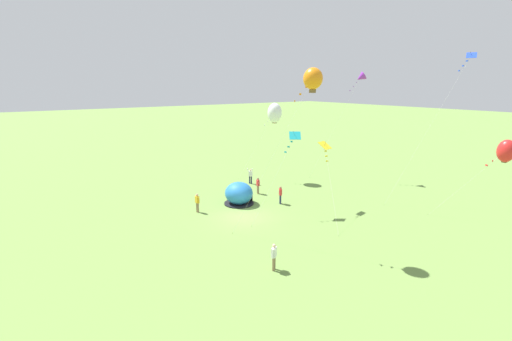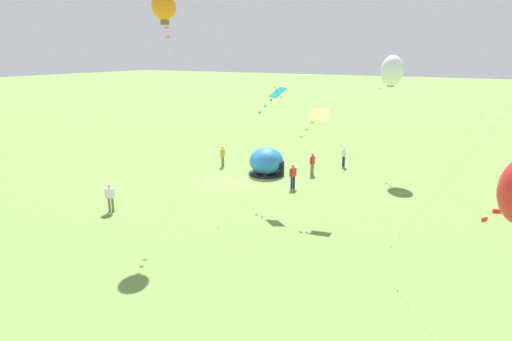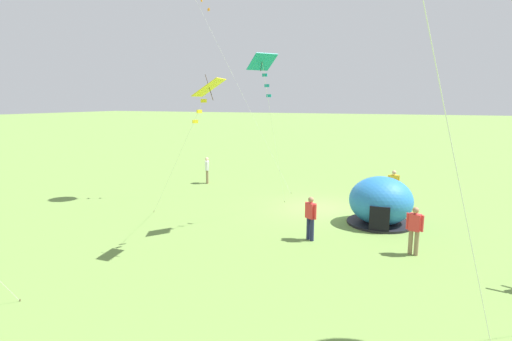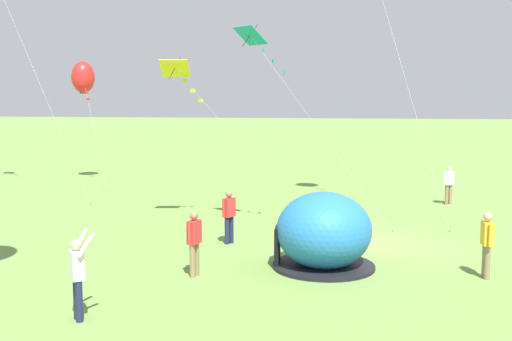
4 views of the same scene
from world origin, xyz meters
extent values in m
plane|color=olive|center=(0.00, 0.00, 0.00)|extent=(300.00, 300.00, 0.00)
ellipsoid|color=#2672BF|center=(-3.08, 1.43, 1.05)|extent=(2.70, 2.60, 2.10)
cylinder|color=black|center=(-3.08, 1.43, 0.05)|extent=(2.81, 2.81, 0.10)
cube|color=black|center=(-3.19, 2.69, 0.55)|extent=(0.81, 0.19, 1.10)
cylinder|color=#8C7251|center=(-4.46, 4.64, 0.44)|extent=(0.15, 0.15, 0.88)
cylinder|color=#8C7251|center=(-4.65, 4.69, 0.44)|extent=(0.15, 0.15, 0.88)
cube|color=red|center=(-4.56, 4.66, 1.18)|extent=(0.43, 0.32, 0.60)
sphere|color=#9E7051|center=(-4.56, 4.66, 1.61)|extent=(0.22, 0.22, 0.22)
cylinder|color=red|center=(-4.31, 4.60, 1.18)|extent=(0.09, 0.09, 0.58)
cylinder|color=red|center=(-4.80, 4.72, 1.18)|extent=(0.09, 0.09, 0.58)
cylinder|color=#8C7251|center=(-3.18, -2.76, 0.44)|extent=(0.15, 0.15, 0.88)
cylinder|color=#8C7251|center=(-3.38, -2.78, 0.44)|extent=(0.15, 0.15, 0.88)
cube|color=gold|center=(-3.28, -2.77, 1.18)|extent=(0.41, 0.28, 0.60)
sphere|color=tan|center=(-3.28, -2.77, 1.61)|extent=(0.22, 0.22, 0.22)
cylinder|color=gold|center=(-3.03, -2.74, 1.18)|extent=(0.09, 0.09, 0.58)
cylinder|color=gold|center=(-3.53, -2.80, 1.18)|extent=(0.09, 0.09, 0.58)
cylinder|color=#1E2347|center=(-0.92, 4.69, 0.44)|extent=(0.15, 0.15, 0.88)
cylinder|color=#1E2347|center=(-0.75, 4.59, 0.44)|extent=(0.15, 0.15, 0.88)
cube|color=red|center=(-0.84, 4.64, 1.18)|extent=(0.45, 0.40, 0.60)
sphere|color=#9E7051|center=(-0.84, 4.64, 1.61)|extent=(0.22, 0.22, 0.22)
cylinder|color=red|center=(-1.05, 4.76, 1.18)|extent=(0.09, 0.09, 0.58)
cylinder|color=red|center=(-0.62, 4.51, 1.18)|extent=(0.09, 0.09, 0.58)
cylinder|color=#8C7251|center=(8.21, -3.09, 0.44)|extent=(0.15, 0.15, 0.88)
cylinder|color=#8C7251|center=(8.32, -3.26, 0.44)|extent=(0.15, 0.15, 0.88)
cube|color=white|center=(8.26, -3.18, 1.18)|extent=(0.41, 0.45, 0.60)
sphere|color=beige|center=(8.26, -3.18, 1.61)|extent=(0.22, 0.22, 0.22)
cylinder|color=white|center=(8.12, -2.97, 1.18)|extent=(0.09, 0.09, 0.58)
cylinder|color=white|center=(8.41, -3.38, 1.18)|extent=(0.09, 0.09, 0.58)
cylinder|color=silver|center=(-4.69, 15.70, 5.88)|extent=(3.13, 4.39, 11.76)
cylinder|color=silver|center=(1.66, 1.90, 3.40)|extent=(0.74, 4.97, 6.80)
cylinder|color=brown|center=(2.02, -0.58, 0.03)|extent=(0.03, 0.03, 0.06)
cube|color=teal|center=(1.29, 4.38, 6.80)|extent=(1.22, 1.25, 0.58)
cylinder|color=#332314|center=(1.29, 4.38, 6.81)|extent=(0.10, 0.55, 0.76)
cube|color=teal|center=(1.36, 3.95, 6.33)|extent=(0.21, 0.08, 0.12)
cube|color=teal|center=(1.41, 3.59, 5.93)|extent=(0.21, 0.12, 0.12)
cube|color=teal|center=(1.46, 3.23, 5.53)|extent=(0.20, 0.07, 0.12)
cylinder|color=brown|center=(5.03, 12.38, 0.03)|extent=(0.03, 0.03, 0.06)
cylinder|color=silver|center=(4.59, 5.55, 2.88)|extent=(5.27, 3.59, 5.76)
cylinder|color=brown|center=(7.22, 3.75, 0.03)|extent=(0.03, 0.03, 0.06)
cube|color=yellow|center=(1.96, 7.34, 5.75)|extent=(1.06, 1.18, 0.59)
cylinder|color=#332314|center=(1.96, 7.34, 5.76)|extent=(0.48, 0.34, 0.85)
cube|color=yellow|center=(2.33, 7.09, 5.32)|extent=(0.17, 0.19, 0.12)
cube|color=yellow|center=(2.64, 6.88, 4.95)|extent=(0.13, 0.21, 0.12)
cube|color=yellow|center=(2.95, 6.67, 4.59)|extent=(0.17, 0.19, 0.12)
cylinder|color=silver|center=(4.65, -0.92, 5.68)|extent=(4.69, 3.27, 11.36)
cylinder|color=brown|center=(2.31, -2.54, 0.03)|extent=(0.03, 0.03, 0.06)
cube|color=orange|center=(6.36, 0.27, 10.40)|extent=(0.13, 0.21, 0.12)
cube|color=orange|center=(6.07, 0.07, 9.96)|extent=(0.19, 0.18, 0.12)
camera|label=1|loc=(23.05, -14.79, 11.00)|focal=24.00mm
camera|label=2|loc=(23.65, 14.99, 9.11)|focal=28.00mm
camera|label=3|loc=(-4.74, 19.03, 5.32)|focal=28.00mm
camera|label=4|loc=(-19.18, 0.15, 4.53)|focal=42.00mm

